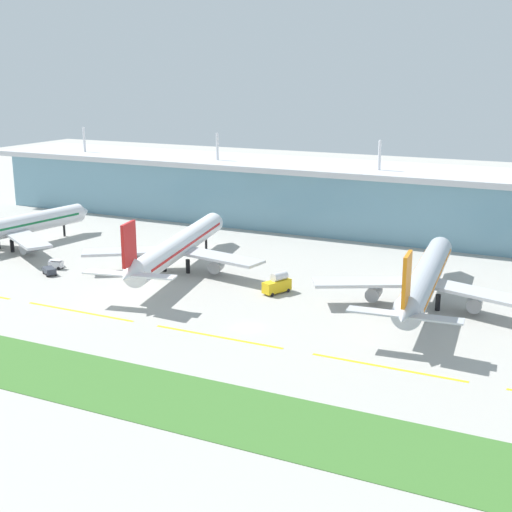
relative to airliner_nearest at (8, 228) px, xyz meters
The scene contains 12 objects.
ground_plane 95.40m from the airliner_nearest, 16.95° to the right, with size 600.00×600.00×0.00m, color #A8A59E.
terminal_building 113.31m from the airliner_nearest, 36.48° to the left, with size 288.00×34.00×29.93m.
airliner_nearest is the anchor object (origin of this frame).
airliner_near_middle 56.06m from the airliner_nearest, ahead, with size 47.78×68.29×18.90m.
airliner_far_middle 119.99m from the airliner_nearest, ahead, with size 48.57×65.85×18.90m.
taxiway_stripe_mid_west 64.65m from the airliner_nearest, 32.85° to the right, with size 28.00×0.70×0.04m, color yellow.
taxiway_stripe_centre 94.93m from the airliner_nearest, 21.62° to the right, with size 28.00×0.70×0.04m, color yellow.
taxiway_stripe_mid_east 127.10m from the airliner_nearest, 15.95° to the right, with size 28.00×0.70×0.04m, color yellow.
grass_verge 110.38m from the airliner_nearest, 34.29° to the right, with size 300.00×18.00×0.10m, color #3D702D.
fuel_truck 87.16m from the airliner_nearest, ahead, with size 5.24×7.64×4.95m.
baggage_cart 28.78m from the airliner_nearest, 21.64° to the right, with size 3.86×2.53×2.48m.
pushback_tug 32.91m from the airliner_nearest, 28.45° to the right, with size 5.00×4.39×1.85m.
Camera 1 is at (61.16, -122.02, 50.88)m, focal length 50.25 mm.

